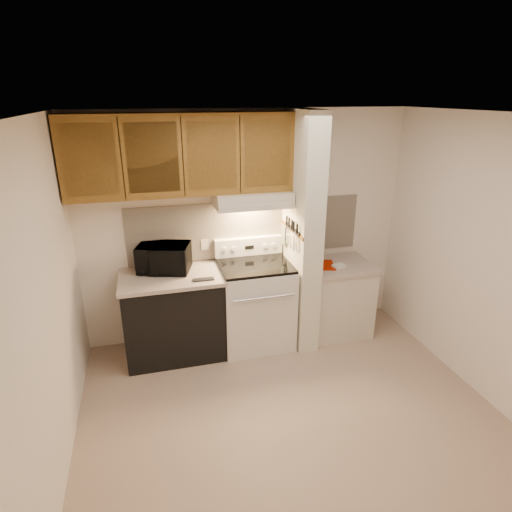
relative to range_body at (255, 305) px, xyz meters
name	(u,v)px	position (x,y,z in m)	size (l,w,h in m)	color
floor	(288,409)	(0.00, -1.16, -0.46)	(3.60, 3.60, 0.00)	tan
ceiling	(298,114)	(0.00, -1.16, 2.04)	(3.60, 3.60, 0.00)	white
wall_back	(247,227)	(0.00, 0.34, 0.79)	(3.60, 0.02, 2.50)	white
wall_left	(45,309)	(-1.80, -1.16, 0.79)	(0.02, 3.00, 2.50)	white
wall_right	(484,260)	(1.80, -1.16, 0.79)	(0.02, 3.00, 2.50)	white
backsplash	(247,229)	(0.00, 0.33, 0.78)	(2.60, 0.02, 0.63)	beige
range_body	(255,305)	(0.00, 0.00, 0.00)	(0.76, 0.65, 0.92)	silver
oven_window	(263,315)	(0.00, -0.32, 0.04)	(0.50, 0.01, 0.30)	black
oven_handle	(264,298)	(0.00, -0.35, 0.26)	(0.02, 0.02, 0.65)	silver
cooktop	(255,265)	(0.00, 0.00, 0.48)	(0.74, 0.64, 0.03)	black
range_backguard	(249,246)	(0.00, 0.28, 0.59)	(0.76, 0.08, 0.20)	silver
range_display	(249,247)	(0.00, 0.24, 0.59)	(0.10, 0.01, 0.04)	black
range_knob_left_outer	(224,250)	(-0.28, 0.24, 0.59)	(0.05, 0.05, 0.02)	silver
range_knob_left_inner	(233,249)	(-0.18, 0.24, 0.59)	(0.05, 0.05, 0.02)	silver
range_knob_right_inner	(265,246)	(0.18, 0.24, 0.59)	(0.05, 0.05, 0.02)	silver
range_knob_right_outer	(274,245)	(0.28, 0.24, 0.59)	(0.05, 0.05, 0.02)	silver
dishwasher_front	(174,317)	(-0.88, 0.01, -0.03)	(1.00, 0.63, 0.87)	black
left_countertop	(171,277)	(-0.88, 0.01, 0.43)	(1.04, 0.67, 0.04)	#BCA798
spoon_rest	(203,279)	(-0.58, -0.19, 0.46)	(0.21, 0.07, 0.01)	black
teal_jar	(174,263)	(-0.83, 0.23, 0.50)	(0.08, 0.08, 0.09)	#1E6A62
outlet	(205,245)	(-0.48, 0.32, 0.64)	(0.08, 0.01, 0.12)	beige
microwave	(164,258)	(-0.93, 0.15, 0.59)	(0.52, 0.35, 0.29)	black
partition_pillar	(302,233)	(0.51, -0.01, 0.79)	(0.22, 0.70, 2.50)	silver
pillar_trim	(291,229)	(0.39, -0.01, 0.84)	(0.01, 0.70, 0.04)	brown
knife_strip	(293,229)	(0.39, -0.06, 0.86)	(0.02, 0.42, 0.04)	black
knife_blade_a	(296,243)	(0.38, -0.21, 0.76)	(0.01, 0.04, 0.16)	silver
knife_handle_a	(297,229)	(0.38, -0.22, 0.91)	(0.02, 0.02, 0.10)	black
knife_blade_b	(294,242)	(0.38, -0.15, 0.75)	(0.01, 0.04, 0.18)	silver
knife_handle_b	(294,226)	(0.38, -0.12, 0.91)	(0.02, 0.02, 0.10)	black
knife_blade_c	(291,240)	(0.38, -0.05, 0.74)	(0.01, 0.04, 0.20)	silver
knife_handle_c	(292,225)	(0.38, -0.07, 0.91)	(0.02, 0.02, 0.10)	black
knife_blade_d	(288,236)	(0.38, 0.03, 0.76)	(0.01, 0.04, 0.16)	silver
knife_handle_d	(289,222)	(0.38, 0.02, 0.91)	(0.02, 0.02, 0.10)	black
knife_blade_e	(287,235)	(0.38, 0.09, 0.75)	(0.01, 0.04, 0.18)	silver
knife_handle_e	(287,220)	(0.38, 0.10, 0.91)	(0.02, 0.02, 0.10)	black
oven_mitt	(285,235)	(0.38, 0.17, 0.72)	(0.03, 0.09, 0.22)	slate
right_cab_base	(336,300)	(0.97, -0.01, -0.06)	(0.70, 0.60, 0.81)	beige
right_countertop	(339,265)	(0.97, -0.01, 0.37)	(0.74, 0.64, 0.04)	#BCA798
red_folder	(324,265)	(0.79, 0.00, 0.39)	(0.22, 0.30, 0.01)	#A81700
white_box	(339,266)	(0.92, -0.11, 0.41)	(0.14, 0.09, 0.04)	white
range_hood	(252,198)	(0.00, 0.12, 1.17)	(0.78, 0.44, 0.15)	beige
hood_lip	(257,208)	(0.00, -0.08, 1.12)	(0.78, 0.04, 0.06)	beige
upper_cabinets	(181,155)	(-0.69, 0.17, 1.62)	(2.18, 0.33, 0.77)	brown
cab_door_a	(89,160)	(-1.51, 0.01, 1.62)	(0.46, 0.01, 0.63)	brown
cab_gap_a	(121,159)	(-1.23, 0.01, 1.62)	(0.01, 0.01, 0.73)	black
cab_door_b	(153,158)	(-0.96, 0.01, 1.62)	(0.46, 0.01, 0.63)	brown
cab_gap_b	(183,157)	(-0.69, 0.01, 1.62)	(0.01, 0.01, 0.73)	black
cab_door_c	(212,156)	(-0.42, 0.01, 1.62)	(0.46, 0.01, 0.63)	brown
cab_gap_c	(240,155)	(-0.14, 0.01, 1.62)	(0.01, 0.01, 0.73)	black
cab_door_d	(267,154)	(0.13, 0.01, 1.62)	(0.46, 0.01, 0.63)	brown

